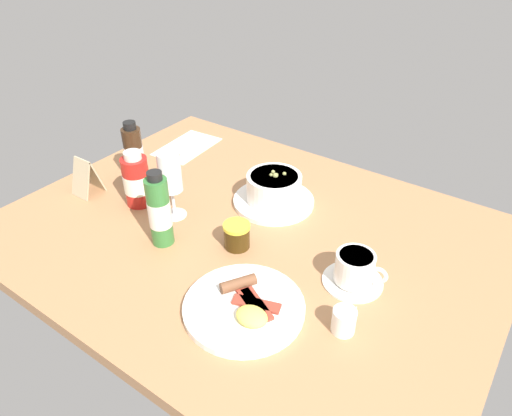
{
  "coord_description": "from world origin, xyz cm",
  "views": [
    {
      "loc": [
        -50.77,
        68.39,
        64.37
      ],
      "look_at": [
        -2.33,
        -0.04,
        7.34
      ],
      "focal_mm": 32.77,
      "sensor_mm": 36.0,
      "label": 1
    }
  ],
  "objects_px": {
    "creamer_jug": "(344,320)",
    "sauce_bottle_brown": "(134,154)",
    "jam_jar": "(237,235)",
    "sauce_bottle_green": "(159,211)",
    "coffee_cup": "(355,270)",
    "porridge_bowl": "(274,190)",
    "menu_card": "(86,176)",
    "cutlery_setting": "(186,147)",
    "sauce_bottle_red": "(137,181)",
    "breakfast_plate": "(245,307)",
    "wine_glass": "(170,175)"
  },
  "relations": [
    {
      "from": "creamer_jug",
      "to": "sauce_bottle_brown",
      "type": "relative_size",
      "value": 0.32
    },
    {
      "from": "jam_jar",
      "to": "sauce_bottle_green",
      "type": "bearing_deg",
      "value": 29.62
    },
    {
      "from": "coffee_cup",
      "to": "creamer_jug",
      "type": "relative_size",
      "value": 2.38
    },
    {
      "from": "porridge_bowl",
      "to": "jam_jar",
      "type": "bearing_deg",
      "value": 98.65
    },
    {
      "from": "menu_card",
      "to": "coffee_cup",
      "type": "bearing_deg",
      "value": -173.03
    },
    {
      "from": "porridge_bowl",
      "to": "cutlery_setting",
      "type": "bearing_deg",
      "value": -14.82
    },
    {
      "from": "sauce_bottle_red",
      "to": "breakfast_plate",
      "type": "height_order",
      "value": "sauce_bottle_red"
    },
    {
      "from": "coffee_cup",
      "to": "sauce_bottle_green",
      "type": "distance_m",
      "value": 0.42
    },
    {
      "from": "coffee_cup",
      "to": "wine_glass",
      "type": "bearing_deg",
      "value": 4.26
    },
    {
      "from": "breakfast_plate",
      "to": "menu_card",
      "type": "distance_m",
      "value": 0.58
    },
    {
      "from": "breakfast_plate",
      "to": "wine_glass",
      "type": "bearing_deg",
      "value": -25.23
    },
    {
      "from": "jam_jar",
      "to": "breakfast_plate",
      "type": "bearing_deg",
      "value": 131.53
    },
    {
      "from": "sauce_bottle_brown",
      "to": "breakfast_plate",
      "type": "height_order",
      "value": "sauce_bottle_brown"
    },
    {
      "from": "wine_glass",
      "to": "sauce_bottle_red",
      "type": "xyz_separation_m",
      "value": [
        0.11,
        0.01,
        -0.05
      ]
    },
    {
      "from": "wine_glass",
      "to": "jam_jar",
      "type": "relative_size",
      "value": 2.85
    },
    {
      "from": "wine_glass",
      "to": "creamer_jug",
      "type": "bearing_deg",
      "value": 169.82
    },
    {
      "from": "jam_jar",
      "to": "menu_card",
      "type": "height_order",
      "value": "menu_card"
    },
    {
      "from": "porridge_bowl",
      "to": "sauce_bottle_red",
      "type": "xyz_separation_m",
      "value": [
        0.27,
        0.19,
        0.03
      ]
    },
    {
      "from": "sauce_bottle_green",
      "to": "breakfast_plate",
      "type": "distance_m",
      "value": 0.29
    },
    {
      "from": "creamer_jug",
      "to": "wine_glass",
      "type": "xyz_separation_m",
      "value": [
        0.49,
        -0.09,
        0.09
      ]
    },
    {
      "from": "coffee_cup",
      "to": "wine_glass",
      "type": "distance_m",
      "value": 0.46
    },
    {
      "from": "sauce_bottle_green",
      "to": "sauce_bottle_brown",
      "type": "height_order",
      "value": "sauce_bottle_green"
    },
    {
      "from": "wine_glass",
      "to": "sauce_bottle_red",
      "type": "bearing_deg",
      "value": 5.93
    },
    {
      "from": "sauce_bottle_green",
      "to": "menu_card",
      "type": "bearing_deg",
      "value": -7.0
    },
    {
      "from": "creamer_jug",
      "to": "jam_jar",
      "type": "distance_m",
      "value": 0.31
    },
    {
      "from": "sauce_bottle_red",
      "to": "wine_glass",
      "type": "bearing_deg",
      "value": -174.07
    },
    {
      "from": "creamer_jug",
      "to": "breakfast_plate",
      "type": "xyz_separation_m",
      "value": [
        0.17,
        0.06,
        -0.02
      ]
    },
    {
      "from": "wine_glass",
      "to": "sauce_bottle_brown",
      "type": "height_order",
      "value": "wine_glass"
    },
    {
      "from": "breakfast_plate",
      "to": "menu_card",
      "type": "bearing_deg",
      "value": -9.8
    },
    {
      "from": "sauce_bottle_brown",
      "to": "menu_card",
      "type": "height_order",
      "value": "sauce_bottle_brown"
    },
    {
      "from": "jam_jar",
      "to": "sauce_bottle_red",
      "type": "xyz_separation_m",
      "value": [
        0.3,
        0.0,
        0.03
      ]
    },
    {
      "from": "jam_jar",
      "to": "menu_card",
      "type": "relative_size",
      "value": 0.61
    },
    {
      "from": "porridge_bowl",
      "to": "sauce_bottle_brown",
      "type": "distance_m",
      "value": 0.38
    },
    {
      "from": "coffee_cup",
      "to": "menu_card",
      "type": "height_order",
      "value": "menu_card"
    },
    {
      "from": "sauce_bottle_green",
      "to": "jam_jar",
      "type": "bearing_deg",
      "value": -150.38
    },
    {
      "from": "sauce_bottle_brown",
      "to": "wine_glass",
      "type": "bearing_deg",
      "value": 161.52
    },
    {
      "from": "wine_glass",
      "to": "menu_card",
      "type": "distance_m",
      "value": 0.26
    },
    {
      "from": "creamer_jug",
      "to": "sauce_bottle_brown",
      "type": "distance_m",
      "value": 0.71
    },
    {
      "from": "creamer_jug",
      "to": "sauce_bottle_green",
      "type": "height_order",
      "value": "sauce_bottle_green"
    },
    {
      "from": "jam_jar",
      "to": "coffee_cup",
      "type": "bearing_deg",
      "value": -170.84
    },
    {
      "from": "sauce_bottle_red",
      "to": "menu_card",
      "type": "xyz_separation_m",
      "value": [
        0.14,
        0.04,
        -0.02
      ]
    },
    {
      "from": "creamer_jug",
      "to": "breakfast_plate",
      "type": "bearing_deg",
      "value": 20.39
    },
    {
      "from": "jam_jar",
      "to": "sauce_bottle_brown",
      "type": "xyz_separation_m",
      "value": [
        0.39,
        -0.07,
        0.05
      ]
    },
    {
      "from": "cutlery_setting",
      "to": "sauce_bottle_brown",
      "type": "bearing_deg",
      "value": 96.27
    },
    {
      "from": "creamer_jug",
      "to": "jam_jar",
      "type": "bearing_deg",
      "value": -15.12
    },
    {
      "from": "cutlery_setting",
      "to": "wine_glass",
      "type": "xyz_separation_m",
      "value": [
        -0.22,
        0.28,
        0.11
      ]
    },
    {
      "from": "sauce_bottle_brown",
      "to": "creamer_jug",
      "type": "bearing_deg",
      "value": 167.38
    },
    {
      "from": "cutlery_setting",
      "to": "sauce_bottle_red",
      "type": "xyz_separation_m",
      "value": [
        -0.11,
        0.29,
        0.06
      ]
    },
    {
      "from": "creamer_jug",
      "to": "breakfast_plate",
      "type": "distance_m",
      "value": 0.18
    },
    {
      "from": "coffee_cup",
      "to": "breakfast_plate",
      "type": "bearing_deg",
      "value": 54.73
    }
  ]
}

